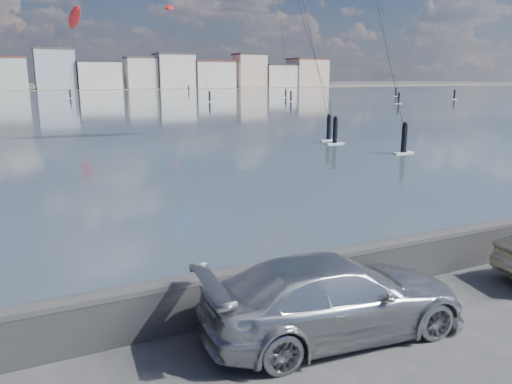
% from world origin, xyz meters
% --- Properties ---
extents(bay_water, '(500.00, 177.00, 0.00)m').
position_xyz_m(bay_water, '(0.00, 91.50, 0.01)').
color(bay_water, '#35424F').
rests_on(bay_water, ground).
extents(far_shore_strip, '(500.00, 60.00, 0.00)m').
position_xyz_m(far_shore_strip, '(0.00, 200.00, 0.01)').
color(far_shore_strip, '#4C473D').
rests_on(far_shore_strip, ground).
extents(seawall, '(400.00, 0.36, 1.08)m').
position_xyz_m(seawall, '(0.00, 2.70, 0.58)').
color(seawall, '#28282B').
rests_on(seawall, ground).
extents(far_buildings, '(240.79, 13.26, 14.60)m').
position_xyz_m(far_buildings, '(1.31, 186.00, 6.03)').
color(far_buildings, '#CCB293').
rests_on(far_buildings, ground).
extents(car_silver, '(5.25, 2.50, 1.48)m').
position_xyz_m(car_silver, '(1.32, 1.32, 0.74)').
color(car_silver, '#B1B4B7').
rests_on(car_silver, ground).
extents(kitesurfer_6, '(5.40, 19.90, 27.56)m').
position_xyz_m(kitesurfer_6, '(44.56, 157.41, 25.61)').
color(kitesurfer_6, red).
rests_on(kitesurfer_6, ground).
extents(kitesurfer_7, '(5.75, 16.94, 20.55)m').
position_xyz_m(kitesurfer_7, '(11.14, 120.08, 17.51)').
color(kitesurfer_7, red).
rests_on(kitesurfer_7, ground).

